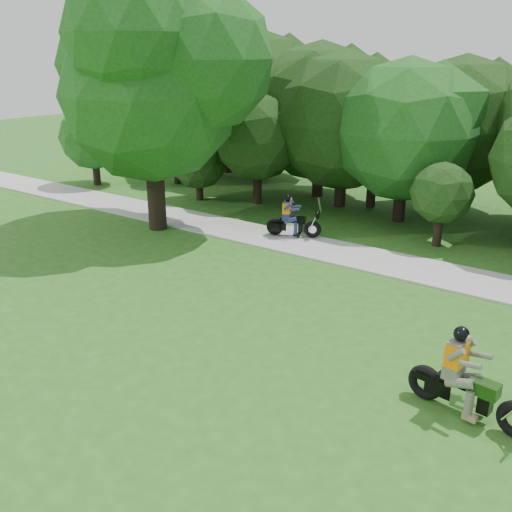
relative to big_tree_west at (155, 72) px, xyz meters
The scene contains 6 objects.
ground 13.82m from the big_tree_west, 33.03° to the right, with size 100.00×100.00×0.00m, color #285B1A.
walkway 12.05m from the big_tree_west, ahead, with size 60.00×2.20×0.06m, color #A1A19C.
tree_line 13.07m from the big_tree_west, 36.89° to the left, with size 41.36×12.20×7.68m.
big_tree_west is the anchor object (origin of this frame).
chopper_motorcycle 15.24m from the big_tree_west, 23.05° to the right, with size 2.46×0.78×1.76m.
touring_motorcycle 7.21m from the big_tree_west, 18.95° to the left, with size 1.95×1.16×1.55m.
Camera 1 is at (4.85, -8.41, 6.43)m, focal length 40.00 mm.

